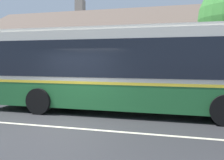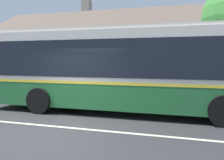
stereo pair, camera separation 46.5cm
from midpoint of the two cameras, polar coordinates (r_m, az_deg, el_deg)
The scene contains 6 objects.
ground_plane at distance 9.01m, azimuth -10.11°, elevation -9.29°, with size 300.00×300.00×0.00m, color #2D2D30.
sidewalk_far at distance 14.43m, azimuth 1.77°, elevation -3.82°, with size 60.00×3.00×0.15m, color gray.
lane_divider_stripe at distance 9.01m, azimuth -10.11°, elevation -9.26°, with size 60.00×0.16×0.01m, color beige.
community_building at distance 21.41m, azimuth 13.17°, elevation 4.15°, with size 27.97×8.86×7.07m.
transit_bus at distance 10.90m, azimuth 4.21°, elevation 2.45°, with size 11.47×2.85×3.28m.
bench_by_building at distance 17.24m, azimuth -20.15°, elevation -1.07°, with size 1.84×0.51×0.94m.
Camera 2 is at (4.58, -7.53, 2.10)m, focal length 45.00 mm.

